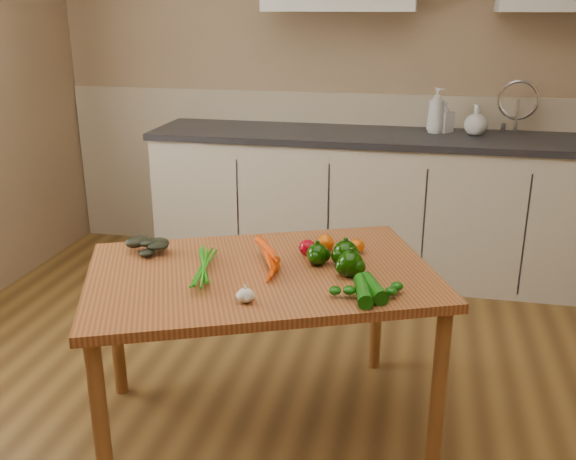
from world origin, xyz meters
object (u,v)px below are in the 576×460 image
(table, at_px, (261,289))
(garlic_bulb, at_px, (245,295))
(leafy_greens, at_px, (150,243))
(pepper_b, at_px, (345,253))
(tomato_a, at_px, (308,247))
(soap_bottle_a, at_px, (436,110))
(pepper_a, at_px, (318,254))
(tomato_b, at_px, (325,243))
(soap_bottle_c, at_px, (476,120))
(pepper_c, at_px, (350,264))
(zucchini_b, at_px, (363,291))
(soap_bottle_b, at_px, (445,117))
(carrot_bunch, at_px, (248,262))
(tomato_c, at_px, (357,246))
(zucchini_a, at_px, (373,288))

(table, xyz_separation_m, garlic_bulb, (0.02, -0.28, 0.10))
(leafy_greens, xyz_separation_m, pepper_b, (0.78, 0.04, 0.00))
(table, distance_m, tomato_a, 0.26)
(soap_bottle_a, relative_size, pepper_b, 2.78)
(pepper_b, bearing_deg, pepper_a, -171.66)
(leafy_greens, distance_m, tomato_b, 0.71)
(pepper_b, distance_m, tomato_a, 0.18)
(soap_bottle_c, xyz_separation_m, tomato_b, (-0.66, -1.56, -0.27))
(garlic_bulb, bearing_deg, pepper_c, 42.86)
(leafy_greens, bearing_deg, zucchini_b, -15.25)
(soap_bottle_b, bearing_deg, pepper_b, 28.21)
(garlic_bulb, height_order, tomato_b, tomato_b)
(pepper_b, distance_m, zucchini_b, 0.30)
(pepper_b, height_order, tomato_a, pepper_b)
(pepper_c, distance_m, tomato_b, 0.28)
(table, distance_m, zucchini_b, 0.44)
(soap_bottle_c, distance_m, pepper_a, 1.86)
(pepper_b, distance_m, tomato_b, 0.17)
(soap_bottle_c, relative_size, zucchini_b, 0.93)
(pepper_c, relative_size, tomato_b, 1.36)
(carrot_bunch, distance_m, pepper_c, 0.39)
(pepper_b, relative_size, tomato_a, 1.42)
(carrot_bunch, height_order, pepper_c, pepper_c)
(soap_bottle_a, relative_size, carrot_bunch, 1.14)
(soap_bottle_c, xyz_separation_m, garlic_bulb, (-0.85, -2.09, -0.28))
(carrot_bunch, distance_m, pepper_b, 0.37)
(table, height_order, pepper_c, pepper_c)
(carrot_bunch, distance_m, pepper_a, 0.27)
(soap_bottle_b, height_order, carrot_bunch, soap_bottle_b)
(tomato_c, bearing_deg, soap_bottle_c, 71.13)
(soap_bottle_a, distance_m, pepper_b, 1.77)
(soap_bottle_b, bearing_deg, pepper_c, 29.80)
(table, distance_m, pepper_a, 0.25)
(table, relative_size, tomato_b, 21.21)
(table, distance_m, carrot_bunch, 0.12)
(pepper_a, xyz_separation_m, pepper_c, (0.14, -0.09, 0.01))
(garlic_bulb, height_order, pepper_a, pepper_a)
(leafy_greens, bearing_deg, zucchini_a, -13.13)
(soap_bottle_c, relative_size, tomato_b, 2.50)
(tomato_a, xyz_separation_m, zucchini_a, (0.29, -0.33, -0.00))
(pepper_a, bearing_deg, soap_bottle_b, 74.65)
(garlic_bulb, xyz_separation_m, pepper_a, (0.18, 0.38, 0.02))
(table, relative_size, garlic_bulb, 25.92)
(garlic_bulb, height_order, tomato_a, tomato_a)
(soap_bottle_c, xyz_separation_m, tomato_c, (-0.53, -1.56, -0.27))
(pepper_b, bearing_deg, garlic_bulb, -125.80)
(carrot_bunch, distance_m, tomato_c, 0.46)
(leafy_greens, height_order, pepper_a, leafy_greens)
(tomato_c, bearing_deg, zucchini_a, -75.64)
(soap_bottle_c, bearing_deg, tomato_c, 32.04)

